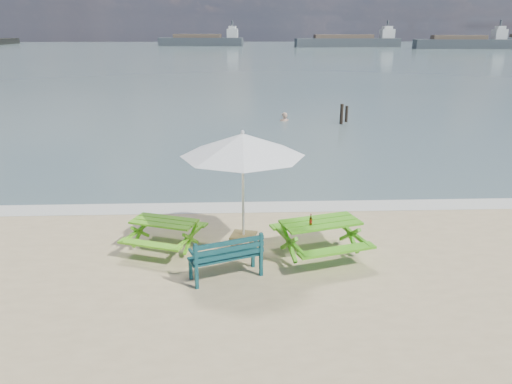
{
  "coord_description": "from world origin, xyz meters",
  "views": [
    {
      "loc": [
        -0.32,
        -8.88,
        4.96
      ],
      "look_at": [
        0.18,
        3.0,
        1.0
      ],
      "focal_mm": 35.0,
      "sensor_mm": 36.0,
      "label": 1
    }
  ],
  "objects_px": {
    "side_table": "(244,241)",
    "beer_bottle": "(311,221)",
    "swimmer": "(284,128)",
    "picnic_table_right": "(320,239)",
    "park_bench": "(226,265)",
    "picnic_table_left": "(165,235)",
    "patio_umbrella": "(243,145)"
  },
  "relations": [
    {
      "from": "side_table",
      "to": "picnic_table_left",
      "type": "bearing_deg",
      "value": 177.79
    },
    {
      "from": "picnic_table_left",
      "to": "swimmer",
      "type": "bearing_deg",
      "value": 75.16
    },
    {
      "from": "patio_umbrella",
      "to": "swimmer",
      "type": "bearing_deg",
      "value": 81.27
    },
    {
      "from": "swimmer",
      "to": "picnic_table_right",
      "type": "bearing_deg",
      "value": -92.78
    },
    {
      "from": "picnic_table_left",
      "to": "beer_bottle",
      "type": "bearing_deg",
      "value": -11.69
    },
    {
      "from": "picnic_table_right",
      "to": "side_table",
      "type": "relative_size",
      "value": 3.48
    },
    {
      "from": "picnic_table_right",
      "to": "park_bench",
      "type": "bearing_deg",
      "value": -155.57
    },
    {
      "from": "beer_bottle",
      "to": "park_bench",
      "type": "bearing_deg",
      "value": -157.49
    },
    {
      "from": "park_bench",
      "to": "beer_bottle",
      "type": "xyz_separation_m",
      "value": [
        1.85,
        0.77,
        0.63
      ]
    },
    {
      "from": "beer_bottle",
      "to": "swimmer",
      "type": "xyz_separation_m",
      "value": [
        1.08,
        17.18,
        -1.32
      ]
    },
    {
      "from": "picnic_table_right",
      "to": "beer_bottle",
      "type": "distance_m",
      "value": 0.6
    },
    {
      "from": "picnic_table_left",
      "to": "picnic_table_right",
      "type": "bearing_deg",
      "value": -7.87
    },
    {
      "from": "picnic_table_left",
      "to": "patio_umbrella",
      "type": "relative_size",
      "value": 0.61
    },
    {
      "from": "picnic_table_left",
      "to": "picnic_table_right",
      "type": "xyz_separation_m",
      "value": [
        3.55,
        -0.49,
        0.06
      ]
    },
    {
      "from": "picnic_table_right",
      "to": "swimmer",
      "type": "relative_size",
      "value": 1.34
    },
    {
      "from": "swimmer",
      "to": "patio_umbrella",
      "type": "bearing_deg",
      "value": -98.73
    },
    {
      "from": "side_table",
      "to": "swimmer",
      "type": "height_order",
      "value": "swimmer"
    },
    {
      "from": "picnic_table_right",
      "to": "beer_bottle",
      "type": "relative_size",
      "value": 9.3
    },
    {
      "from": "park_bench",
      "to": "swimmer",
      "type": "bearing_deg",
      "value": 80.72
    },
    {
      "from": "picnic_table_left",
      "to": "patio_umbrella",
      "type": "bearing_deg",
      "value": -2.21
    },
    {
      "from": "side_table",
      "to": "beer_bottle",
      "type": "height_order",
      "value": "beer_bottle"
    },
    {
      "from": "picnic_table_right",
      "to": "beer_bottle",
      "type": "xyz_separation_m",
      "value": [
        -0.26,
        -0.19,
        0.51
      ]
    },
    {
      "from": "picnic_table_right",
      "to": "patio_umbrella",
      "type": "height_order",
      "value": "patio_umbrella"
    },
    {
      "from": "picnic_table_right",
      "to": "patio_umbrella",
      "type": "xyz_separation_m",
      "value": [
        -1.72,
        0.42,
        2.09
      ]
    },
    {
      "from": "park_bench",
      "to": "side_table",
      "type": "height_order",
      "value": "park_bench"
    },
    {
      "from": "swimmer",
      "to": "park_bench",
      "type": "bearing_deg",
      "value": -99.28
    },
    {
      "from": "patio_umbrella",
      "to": "swimmer",
      "type": "relative_size",
      "value": 1.93
    },
    {
      "from": "park_bench",
      "to": "patio_umbrella",
      "type": "xyz_separation_m",
      "value": [
        0.39,
        1.38,
        2.21
      ]
    },
    {
      "from": "picnic_table_left",
      "to": "patio_umbrella",
      "type": "height_order",
      "value": "patio_umbrella"
    },
    {
      "from": "picnic_table_left",
      "to": "picnic_table_right",
      "type": "distance_m",
      "value": 3.58
    },
    {
      "from": "park_bench",
      "to": "side_table",
      "type": "distance_m",
      "value": 1.44
    },
    {
      "from": "side_table",
      "to": "beer_bottle",
      "type": "xyz_separation_m",
      "value": [
        1.46,
        -0.61,
        0.72
      ]
    }
  ]
}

